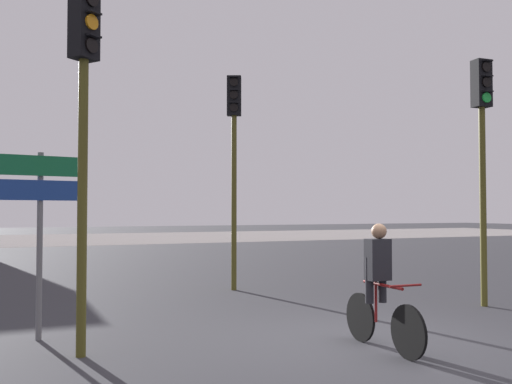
{
  "coord_description": "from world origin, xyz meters",
  "views": [
    {
      "loc": [
        -4.57,
        -6.42,
        1.78
      ],
      "look_at": [
        0.5,
        5.0,
        2.2
      ],
      "focal_mm": 40.0,
      "sensor_mm": 36.0,
      "label": 1
    }
  ],
  "objects_px": {
    "traffic_light_center": "(234,142)",
    "cyclist": "(380,285)",
    "direction_sign_post": "(40,210)",
    "traffic_light_near_right": "(482,135)",
    "traffic_light_near_left": "(84,99)"
  },
  "relations": [
    {
      "from": "traffic_light_center",
      "to": "cyclist",
      "type": "bearing_deg",
      "value": 111.55
    },
    {
      "from": "direction_sign_post",
      "to": "cyclist",
      "type": "relative_size",
      "value": 1.52
    },
    {
      "from": "traffic_light_near_right",
      "to": "cyclist",
      "type": "height_order",
      "value": "traffic_light_near_right"
    },
    {
      "from": "direction_sign_post",
      "to": "cyclist",
      "type": "distance_m",
      "value": 4.72
    },
    {
      "from": "traffic_light_near_left",
      "to": "traffic_light_center",
      "type": "height_order",
      "value": "traffic_light_center"
    },
    {
      "from": "traffic_light_near_left",
      "to": "cyclist",
      "type": "relative_size",
      "value": 2.67
    },
    {
      "from": "direction_sign_post",
      "to": "cyclist",
      "type": "xyz_separation_m",
      "value": [
        4.01,
        -2.3,
        -0.97
      ]
    },
    {
      "from": "traffic_light_near_right",
      "to": "traffic_light_center",
      "type": "bearing_deg",
      "value": -44.33
    },
    {
      "from": "direction_sign_post",
      "to": "cyclist",
      "type": "height_order",
      "value": "direction_sign_post"
    },
    {
      "from": "traffic_light_near_left",
      "to": "traffic_light_near_right",
      "type": "relative_size",
      "value": 0.98
    },
    {
      "from": "traffic_light_near_left",
      "to": "cyclist",
      "type": "bearing_deg",
      "value": 126.22
    },
    {
      "from": "traffic_light_near_left",
      "to": "direction_sign_post",
      "type": "height_order",
      "value": "traffic_light_near_left"
    },
    {
      "from": "traffic_light_near_left",
      "to": "traffic_light_center",
      "type": "xyz_separation_m",
      "value": [
        3.89,
        4.72,
        0.19
      ]
    },
    {
      "from": "traffic_light_center",
      "to": "cyclist",
      "type": "relative_size",
      "value": 2.84
    },
    {
      "from": "traffic_light_near_left",
      "to": "cyclist",
      "type": "distance_m",
      "value": 4.44
    }
  ]
}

